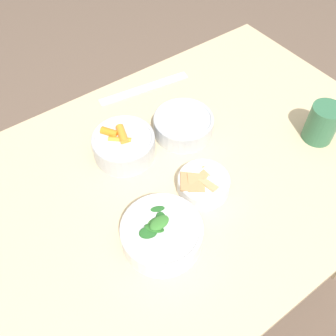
# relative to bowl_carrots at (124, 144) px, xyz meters

# --- Properties ---
(ground_plane) EXTENTS (10.00, 10.00, 0.00)m
(ground_plane) POSITION_rel_bowl_carrots_xyz_m (0.10, -0.13, -0.76)
(ground_plane) COLOR brown
(dining_table) EXTENTS (1.18, 0.81, 0.72)m
(dining_table) POSITION_rel_bowl_carrots_xyz_m (0.10, -0.13, -0.15)
(dining_table) COLOR beige
(dining_table) RESTS_ON ground_plane
(bowl_carrots) EXTENTS (0.16, 0.16, 0.08)m
(bowl_carrots) POSITION_rel_bowl_carrots_xyz_m (0.00, 0.00, 0.00)
(bowl_carrots) COLOR silver
(bowl_carrots) RESTS_ON dining_table
(bowl_greens) EXTENTS (0.18, 0.18, 0.08)m
(bowl_greens) POSITION_rel_bowl_carrots_xyz_m (-0.07, -0.26, -0.00)
(bowl_greens) COLOR white
(bowl_greens) RESTS_ON dining_table
(bowl_beans_hotdog) EXTENTS (0.16, 0.16, 0.06)m
(bowl_beans_hotdog) POSITION_rel_bowl_carrots_xyz_m (0.17, -0.03, -0.01)
(bowl_beans_hotdog) COLOR silver
(bowl_beans_hotdog) RESTS_ON dining_table
(bowl_cookies) EXTENTS (0.13, 0.13, 0.05)m
(bowl_cookies) POSITION_rel_bowl_carrots_xyz_m (0.09, -0.21, -0.01)
(bowl_cookies) COLOR white
(bowl_cookies) RESTS_ON dining_table
(ruler) EXTENTS (0.29, 0.07, 0.00)m
(ruler) POSITION_rel_bowl_carrots_xyz_m (0.19, 0.19, -0.03)
(ruler) COLOR silver
(ruler) RESTS_ON dining_table
(cup) EXTENTS (0.08, 0.08, 0.11)m
(cup) POSITION_rel_bowl_carrots_xyz_m (0.45, -0.26, 0.02)
(cup) COLOR #336B47
(cup) RESTS_ON dining_table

